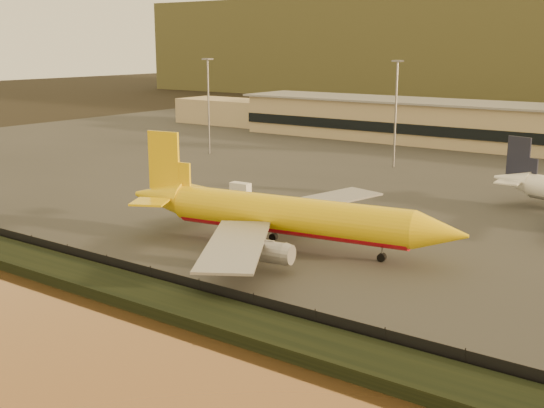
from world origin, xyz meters
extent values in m
plane|color=black|center=(0.00, 0.00, 0.00)|extent=(900.00, 900.00, 0.00)
cube|color=black|center=(0.00, -17.00, 0.70)|extent=(320.00, 7.00, 1.40)
cube|color=#2D2D2D|center=(0.00, 95.00, 0.10)|extent=(320.00, 220.00, 0.20)
cube|color=black|center=(0.00, -13.00, 1.30)|extent=(300.00, 0.05, 2.20)
cube|color=tan|center=(0.00, 125.00, 6.20)|extent=(160.00, 22.00, 12.00)
cube|color=black|center=(0.00, 113.80, 5.20)|extent=(160.00, 0.60, 3.00)
cube|color=gray|center=(0.00, 125.00, 12.50)|extent=(164.00, 24.00, 0.60)
cube|color=tan|center=(-95.00, 129.00, 4.70)|extent=(50.00, 18.00, 9.00)
cylinder|color=slate|center=(-60.00, 70.00, 12.70)|extent=(0.50, 0.50, 25.00)
cube|color=slate|center=(-60.00, 70.00, 25.40)|extent=(2.20, 2.20, 0.40)
cylinder|color=slate|center=(-10.00, 80.00, 12.70)|extent=(0.50, 0.50, 25.00)
cube|color=slate|center=(-10.00, 80.00, 25.40)|extent=(2.20, 2.20, 0.40)
cube|color=brown|center=(-140.00, 340.00, 27.50)|extent=(260.00, 160.00, 55.00)
cylinder|color=yellow|center=(7.28, 9.84, 5.23)|extent=(37.02, 10.90, 5.29)
cylinder|color=red|center=(7.28, 9.84, 4.30)|extent=(35.83, 9.59, 4.13)
cone|color=yellow|center=(28.90, 13.23, 5.23)|extent=(7.86, 6.33, 5.29)
cone|color=yellow|center=(-15.34, 6.30, 5.63)|extent=(9.87, 6.65, 5.29)
cube|color=yellow|center=(-14.34, 6.46, 11.45)|extent=(5.60, 1.29, 9.26)
cube|color=yellow|center=(-14.15, 11.84, 6.02)|extent=(5.82, 5.77, 0.32)
cube|color=yellow|center=(-12.51, 1.38, 6.02)|extent=(6.81, 6.79, 0.32)
cube|color=gray|center=(4.09, 23.61, 4.30)|extent=(12.13, 23.92, 0.32)
cylinder|color=gray|center=(7.14, 20.61, 2.85)|extent=(6.48, 3.82, 2.91)
cube|color=gray|center=(8.46, -4.24, 4.30)|extent=(17.88, 23.31, 0.32)
cylinder|color=gray|center=(10.44, -0.45, 2.85)|extent=(6.48, 3.82, 2.91)
cylinder|color=black|center=(21.11, 12.01, 0.78)|extent=(1.29, 1.10, 1.16)
cylinder|color=slate|center=(21.11, 12.01, 1.39)|extent=(0.20, 0.20, 2.38)
cylinder|color=black|center=(3.88, 6.90, 0.78)|extent=(1.29, 1.10, 1.16)
cylinder|color=slate|center=(3.88, 6.90, 1.39)|extent=(0.20, 0.20, 2.38)
cylinder|color=black|center=(3.14, 11.61, 0.78)|extent=(1.29, 1.10, 1.16)
cylinder|color=slate|center=(3.14, 11.61, 1.39)|extent=(0.20, 0.20, 2.38)
cone|color=white|center=(24.56, 58.67, 4.47)|extent=(8.34, 6.00, 4.17)
cube|color=black|center=(25.36, 58.45, 9.06)|extent=(4.51, 1.53, 7.30)
cube|color=white|center=(27.27, 62.25, 4.79)|extent=(5.66, 5.60, 0.25)
cube|color=white|center=(25.07, 54.21, 4.79)|extent=(4.35, 4.16, 0.25)
cube|color=yellow|center=(13.78, 22.18, 1.15)|extent=(4.41, 2.34, 1.90)
cube|color=white|center=(-22.50, 36.03, 1.15)|extent=(4.27, 2.03, 1.90)
camera|label=1|loc=(60.87, -69.27, 29.31)|focal=45.00mm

